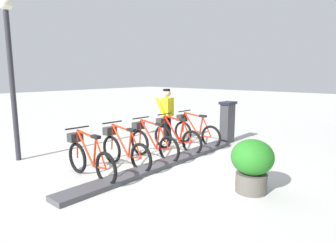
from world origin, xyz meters
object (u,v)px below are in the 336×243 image
bike_docked_1 (175,136)px  bike_docked_3 (123,149)px  bike_docked_0 (194,131)px  bike_docked_4 (89,158)px  worker_near_rack (167,113)px  payment_kiosk (227,121)px  lamp_post (10,56)px  planter_bush (252,163)px  bike_docked_2 (152,142)px

bike_docked_1 → bike_docked_3: (0.00, 1.84, 0.00)m
bike_docked_0 → bike_docked_4: same height
bike_docked_1 → worker_near_rack: bearing=-37.8°
payment_kiosk → bike_docked_3: (0.57, 3.69, -0.24)m
bike_docked_3 → bike_docked_0: bearing=-90.0°
worker_near_rack → lamp_post: (1.51, 3.88, 1.63)m
planter_bush → bike_docked_2: bearing=-6.6°
bike_docked_1 → bike_docked_2: (0.00, 0.92, 0.00)m
payment_kiosk → bike_docked_2: size_ratio=0.74×
worker_near_rack → planter_bush: bearing=152.4°
bike_docked_4 → worker_near_rack: worker_near_rack is taller
worker_near_rack → payment_kiosk: bearing=-141.9°
bike_docked_1 → bike_docked_2: bearing=90.0°
payment_kiosk → worker_near_rack: size_ratio=0.77×
bike_docked_2 → worker_near_rack: worker_near_rack is taller
bike_docked_0 → bike_docked_4: size_ratio=1.00×
bike_docked_3 → bike_docked_4: (0.00, 0.92, 0.00)m
worker_near_rack → bike_docked_3: bearing=109.5°
payment_kiosk → lamp_post: size_ratio=0.33×
bike_docked_3 → planter_bush: bearing=-168.1°
planter_bush → payment_kiosk: bearing=-54.0°
bike_docked_1 → bike_docked_2: 0.92m
lamp_post → payment_kiosk: bearing=-120.6°
bike_docked_0 → worker_near_rack: (0.90, 0.22, 0.48)m
bike_docked_4 → worker_near_rack: size_ratio=1.04×
bike_docked_2 → lamp_post: bearing=43.2°
bike_docked_0 → bike_docked_4: (0.00, 3.68, 0.00)m
lamp_post → bike_docked_0: bearing=-120.4°
bike_docked_3 → lamp_post: size_ratio=0.45×
bike_docked_2 → planter_bush: (-2.82, 0.33, 0.11)m
bike_docked_3 → bike_docked_1: bearing=-90.0°
bike_docked_1 → planter_bush: bike_docked_1 is taller
bike_docked_0 → bike_docked_2: (0.00, 1.84, 0.00)m
lamp_post → bike_docked_1: bearing=-127.1°
bike_docked_2 → lamp_post: (2.41, 2.27, 2.11)m
bike_docked_2 → worker_near_rack: 1.91m
bike_docked_0 → bike_docked_2: 1.84m
bike_docked_2 → planter_bush: bike_docked_2 is taller
bike_docked_3 → planter_bush: size_ratio=1.77×
payment_kiosk → lamp_post: lamp_post is taller
payment_kiosk → bike_docked_0: size_ratio=0.74×
bike_docked_0 → lamp_post: size_ratio=0.45×
bike_docked_2 → bike_docked_4: bearing=90.0°
bike_docked_1 → payment_kiosk: bearing=-107.2°
lamp_post → planter_bush: size_ratio=3.99×
bike_docked_0 → bike_docked_3: bearing=90.0°
bike_docked_3 → worker_near_rack: 2.73m
payment_kiosk → bike_docked_1: payment_kiosk is taller
bike_docked_2 → bike_docked_3: same height
payment_kiosk → bike_docked_0: (0.57, 0.93, -0.24)m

